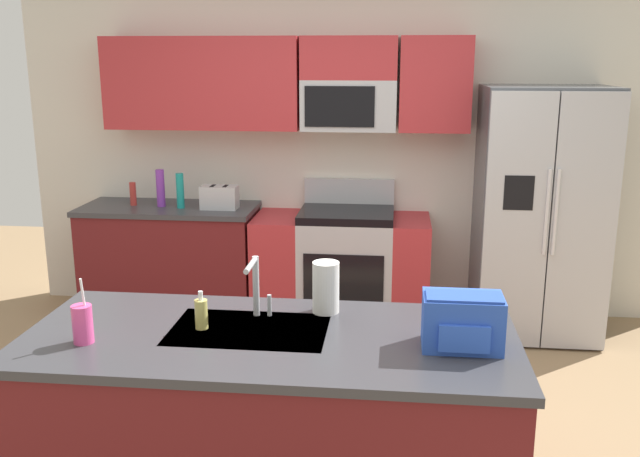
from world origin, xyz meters
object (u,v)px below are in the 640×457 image
at_px(bottle_teal, 180,191).
at_px(soap_dispenser, 201,313).
at_px(drink_cup_pink, 83,324).
at_px(bottle_purple, 161,188).
at_px(pepper_mill, 133,194).
at_px(range_oven, 341,267).
at_px(sink_faucet, 256,282).
at_px(refrigerator, 539,214).
at_px(paper_towel_roll, 326,287).
at_px(toaster, 220,197).
at_px(backpack, 462,320).

bearing_deg(bottle_teal, soap_dispenser, -70.68).
bearing_deg(drink_cup_pink, bottle_purple, 102.13).
xyz_separation_m(pepper_mill, bottle_purple, (0.23, -0.02, 0.05)).
height_order(range_oven, soap_dispenser, range_oven).
bearing_deg(sink_faucet, bottle_teal, 115.15).
distance_m(pepper_mill, bottle_teal, 0.41).
bearing_deg(soap_dispenser, bottle_purple, 112.54).
distance_m(refrigerator, drink_cup_pink, 3.48).
relative_size(pepper_mill, paper_towel_roll, 0.77).
bearing_deg(bottle_purple, toaster, -4.14).
distance_m(drink_cup_pink, backpack, 1.56).
distance_m(range_oven, sink_faucet, 2.39).
bearing_deg(range_oven, pepper_mill, -179.91).
bearing_deg(bottle_purple, refrigerator, -1.07).
relative_size(refrigerator, bottle_purple, 6.32).
height_order(pepper_mill, drink_cup_pink, drink_cup_pink).
relative_size(range_oven, backpack, 4.25).
bearing_deg(paper_towel_roll, drink_cup_pink, -154.33).
bearing_deg(refrigerator, sink_faucet, -127.00).
bearing_deg(soap_dispenser, sink_faucet, 35.83).
bearing_deg(backpack, bottle_purple, 130.06).
bearing_deg(toaster, pepper_mill, 176.00).
distance_m(toaster, pepper_mill, 0.72).
height_order(toaster, backpack, backpack).
relative_size(bottle_purple, paper_towel_roll, 1.22).
xyz_separation_m(range_oven, soap_dispenser, (-0.42, -2.45, 0.53)).
height_order(refrigerator, drink_cup_pink, refrigerator).
xyz_separation_m(range_oven, sink_faucet, (-0.21, -2.30, 0.62)).
height_order(sink_faucet, soap_dispenser, sink_faucet).
relative_size(soap_dispenser, backpack, 0.53).
height_order(drink_cup_pink, backpack, drink_cup_pink).
distance_m(refrigerator, toaster, 2.42).
height_order(refrigerator, pepper_mill, refrigerator).
height_order(range_oven, refrigerator, refrigerator).
xyz_separation_m(bottle_teal, backpack, (1.95, -2.48, -0.02)).
height_order(pepper_mill, soap_dispenser, pepper_mill).
height_order(toaster, bottle_purple, bottle_purple).
bearing_deg(refrigerator, pepper_mill, 178.73).
bearing_deg(bottle_purple, sink_faucet, -61.80).
relative_size(drink_cup_pink, paper_towel_roll, 1.17).
xyz_separation_m(pepper_mill, drink_cup_pink, (0.80, -2.65, -0.01)).
bearing_deg(refrigerator, backpack, -107.61).
bearing_deg(drink_cup_pink, pepper_mill, 106.79).
height_order(refrigerator, toaster, refrigerator).
bearing_deg(paper_towel_roll, pepper_mill, 128.80).
relative_size(range_oven, bottle_teal, 4.97).
relative_size(refrigerator, sink_faucet, 6.56).
height_order(refrigerator, soap_dispenser, refrigerator).
xyz_separation_m(bottle_teal, drink_cup_pink, (0.40, -2.60, -0.05)).
relative_size(toaster, soap_dispenser, 1.65).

